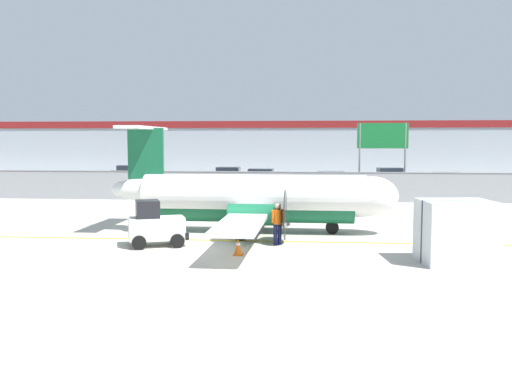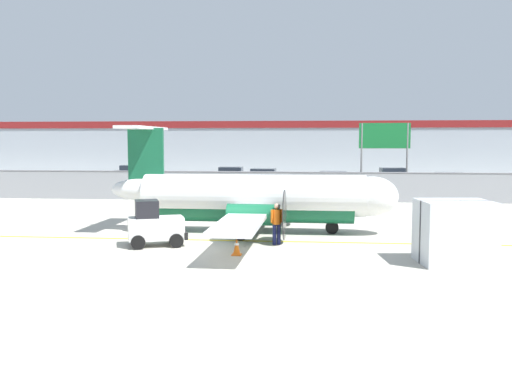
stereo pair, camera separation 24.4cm
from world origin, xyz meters
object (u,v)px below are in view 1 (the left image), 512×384
Objects in this scene: baggage_tug at (155,225)px; traffic_cone_near_right at (171,230)px; parked_car_3 at (262,177)px; highway_sign at (383,142)px; traffic_cone_near_left at (238,247)px; parked_car_1 at (147,181)px; commuter_airplane at (259,198)px; parked_car_5 at (388,176)px; ground_crew_worker at (278,222)px; parked_car_6 at (446,182)px; cargo_container at (456,232)px; parked_car_0 at (130,173)px; parked_car_4 at (332,181)px; parked_car_2 at (229,175)px.

baggage_tug is 4.01× the size of traffic_cone_near_right.
highway_sign reaches higher than parked_car_3.
traffic_cone_near_left is 28.04m from parked_car_1.
commuter_airplane is 30.14m from parked_car_5.
traffic_cone_near_left is at bearing -84.29° from parked_car_3.
parked_car_1 is at bearing 14.91° from parked_car_5.
traffic_cone_near_right is at bearing -139.07° from ground_crew_worker.
parked_car_6 is (12.24, 23.85, -0.06)m from ground_crew_worker.
cargo_container is at bearing 81.28° from parked_car_6.
parked_car_0 is 1.02× the size of parked_car_6.
commuter_airplane is at bearing 61.14° from parked_car_6.
parked_car_4 is at bearing -1.72° from parked_car_6.
parked_car_3 reaches higher than traffic_cone_near_right.
ground_crew_worker is 0.40× the size of parked_car_2.
parked_car_4 is at bearing 80.44° from traffic_cone_near_left.
ground_crew_worker is 2.66× the size of traffic_cone_near_right.
ground_crew_worker and parked_car_4 have the same top height.
parked_car_4 is at bearing -29.53° from parked_car_3.
traffic_cone_near_right is 33.02m from parked_car_5.
parked_car_4 is 8.77m from parked_car_5.
parked_car_5 is (8.73, 31.51, -0.06)m from ground_crew_worker.
commuter_airplane is 3.73× the size of parked_car_6.
parked_car_3 is 15.97m from parked_car_6.
parked_car_0 is 31.33m from parked_car_6.
cargo_container reaches higher than parked_car_4.
parked_car_1 reaches higher than traffic_cone_near_right.
baggage_tug is (-3.86, -3.82, -0.75)m from commuter_airplane.
cargo_container is 0.61× the size of parked_car_3.
parked_car_6 is at bearing 119.89° from ground_crew_worker.
parked_car_0 is (-16.25, 31.37, -0.71)m from commuter_airplane.
parked_car_5 is at bearing 131.57° from ground_crew_worker.
cargo_container reaches higher than parked_car_3.
parked_car_6 is at bearing 34.40° from baggage_tug.
baggage_tug is at bearing 157.37° from traffic_cone_near_left.
traffic_cone_near_left is at bearing 66.17° from parked_car_6.
parked_car_4 is at bearing 116.87° from highway_sign.
parked_car_1 and parked_car_5 have the same top height.
baggage_tug is at bearing -108.75° from parked_car_4.
highway_sign reaches higher than ground_crew_worker.
parked_car_6 is (3.51, -7.66, 0.00)m from parked_car_5.
ground_crew_worker and parked_car_0 have the same top height.
parked_car_0 is at bearing 110.75° from traffic_cone_near_right.
parked_car_6 is 8.66m from highway_sign.
highway_sign reaches higher than cargo_container.
ground_crew_worker is 0.40× the size of parked_car_1.
highway_sign is (12.89, -13.21, 3.24)m from parked_car_2.
parked_car_4 is 9.07m from parked_car_6.
parked_car_3 is (3.42, -2.88, 0.00)m from parked_car_2.
ground_crew_worker is 24.90m from parked_car_4.
parked_car_5 is (13.50, 30.13, 0.58)m from traffic_cone_near_right.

